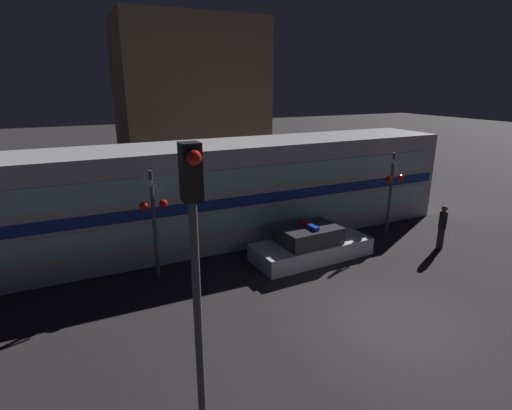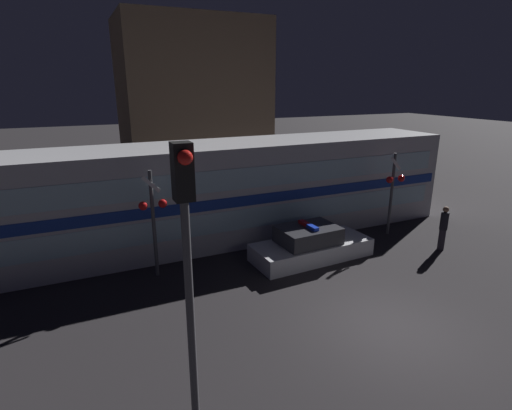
% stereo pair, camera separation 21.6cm
% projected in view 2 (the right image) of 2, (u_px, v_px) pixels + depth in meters
% --- Properties ---
extents(ground_plane, '(120.00, 120.00, 0.00)m').
position_uv_depth(ground_plane, '(389.00, 328.00, 10.46)').
color(ground_plane, '#262326').
extents(train, '(21.44, 3.17, 3.91)m').
position_uv_depth(train, '(205.00, 194.00, 15.76)').
color(train, silver).
rests_on(train, ground_plane).
extents(police_car, '(4.47, 1.92, 1.35)m').
position_uv_depth(police_car, '(310.00, 245.00, 14.50)').
color(police_car, silver).
rests_on(police_car, ground_plane).
extents(pedestrian, '(0.29, 0.29, 1.73)m').
position_uv_depth(pedestrian, '(443.00, 228.00, 15.13)').
color(pedestrian, '#2D2833').
rests_on(pedestrian, ground_plane).
extents(crossing_signal_near, '(0.89, 0.34, 3.45)m').
position_uv_depth(crossing_signal_near, '(393.00, 187.00, 16.34)').
color(crossing_signal_near, '#4C4C51').
rests_on(crossing_signal_near, ground_plane).
extents(crossing_signal_far, '(0.89, 0.34, 3.57)m').
position_uv_depth(crossing_signal_far, '(153.00, 215.00, 12.65)').
color(crossing_signal_far, '#4C4C51').
rests_on(crossing_signal_far, ground_plane).
extents(traffic_light_corner, '(0.30, 0.46, 5.31)m').
position_uv_depth(traffic_light_corner, '(187.00, 250.00, 6.37)').
color(traffic_light_corner, '#4C4C51').
rests_on(traffic_light_corner, ground_plane).
extents(building_left, '(8.15, 5.60, 9.70)m').
position_uv_depth(building_left, '(193.00, 106.00, 23.87)').
color(building_left, brown).
rests_on(building_left, ground_plane).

